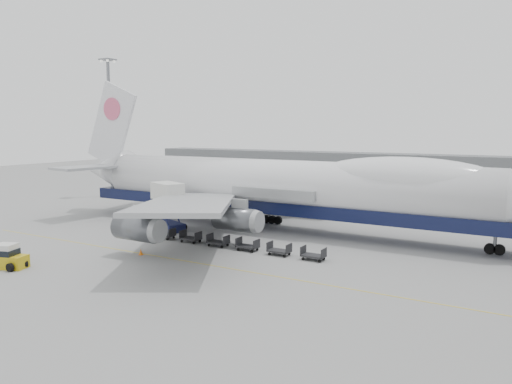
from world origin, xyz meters
The scene contains 14 objects.
ground centered at (0.00, 0.00, 0.00)m, with size 260.00×260.00×0.00m, color gray.
apron_line centered at (0.00, -6.00, 0.01)m, with size 60.00×0.15×0.01m, color gold.
hangar centered at (-10.00, 70.00, 3.50)m, with size 110.00×8.00×7.00m, color slate.
floodlight_mast centered at (-42.00, 24.00, 14.27)m, with size 2.40×2.40×25.43m.
airliner centered at (0.64, 12.00, 5.62)m, with size 67.00×55.30×19.98m.
catering_truck centered at (-11.79, 4.52, 3.43)m, with size 5.31×4.46×6.06m.
baggage_tug centered at (-13.37, -16.19, 1.00)m, with size 3.45×2.54×2.26m.
traffic_cone centered at (-6.17, -6.42, 0.30)m, with size 0.43×0.43×0.63m.
dolly_0 centered at (-9.00, 0.61, 0.53)m, with size 2.30×1.35×1.30m.
dolly_1 centered at (-5.22, 0.61, 0.53)m, with size 2.30×1.35×1.30m.
dolly_2 centered at (-1.45, 0.61, 0.53)m, with size 2.30×1.35×1.30m.
dolly_3 centered at (2.33, 0.61, 0.53)m, with size 2.30×1.35×1.30m.
dolly_4 centered at (6.10, 0.61, 0.53)m, with size 2.30×1.35×1.30m.
dolly_5 centered at (9.87, 0.61, 0.53)m, with size 2.30×1.35×1.30m.
Camera 1 is at (29.08, -43.31, 12.93)m, focal length 35.00 mm.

